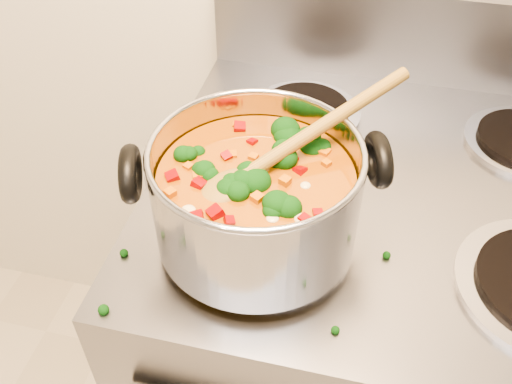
# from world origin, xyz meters

# --- Properties ---
(electric_range) EXTENTS (0.73, 0.66, 1.08)m
(electric_range) POSITION_xyz_m (-0.03, 1.16, 0.47)
(electric_range) COLOR gray
(electric_range) RESTS_ON ground
(stockpot) EXTENTS (0.31, 0.25, 0.15)m
(stockpot) POSITION_xyz_m (-0.22, 1.01, 1.00)
(stockpot) COLOR #ADADB5
(stockpot) RESTS_ON electric_range
(wooden_spoon) EXTENTS (0.24, 0.24, 0.09)m
(wooden_spoon) POSITION_xyz_m (-0.20, 1.03, 1.05)
(wooden_spoon) COLOR olive
(wooden_spoon) RESTS_ON stockpot
(cooktop_crumbs) EXTENTS (0.23, 0.24, 0.01)m
(cooktop_crumbs) POSITION_xyz_m (-0.28, 0.91, 0.92)
(cooktop_crumbs) COLOR black
(cooktop_crumbs) RESTS_ON electric_range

